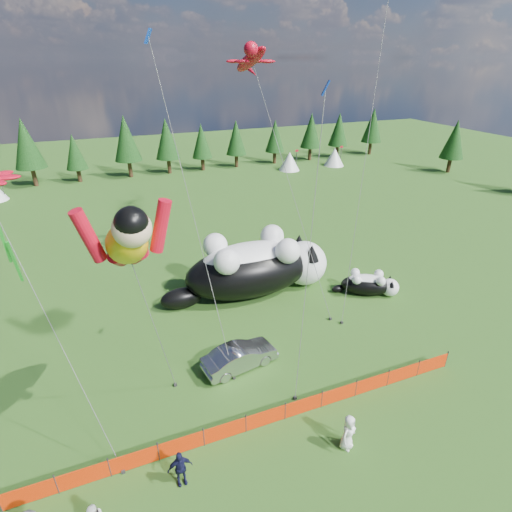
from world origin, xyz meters
The scene contains 13 objects.
ground centered at (0.00, 0.00, 0.00)m, with size 160.00×160.00×0.00m, color #0C3309.
safety_fence centered at (0.00, -3.00, 0.50)m, with size 22.06×0.06×1.10m.
tree_line centered at (0.00, 45.00, 4.00)m, with size 90.00×4.00×8.00m, color black, non-canonical shape.
festival_tents centered at (11.00, 40.00, 1.40)m, with size 50.00×3.20×2.80m, color white, non-canonical shape.
cat_large centered at (4.06, 8.40, 2.17)m, with size 12.65×4.53×4.58m.
cat_small centered at (11.64, 5.13, 0.84)m, with size 4.50×3.24×1.76m.
car centered at (0.23, 1.26, 0.71)m, with size 1.50×4.30×1.42m, color #A7A7AB.
spectator_c centered at (-4.32, -4.35, 0.87)m, with size 1.02×0.52×1.75m, color black.
spectator_e centered at (2.93, -5.39, 0.91)m, with size 0.89×0.58×1.81m, color white.
superhero_kite centered at (-4.86, -0.86, 9.43)m, with size 4.83×5.27×11.89m.
gecko_kite centered at (6.10, 14.78, 15.55)m, with size 3.72×14.91×19.26m.
diamond_kite_a centered at (-2.22, 5.21, 15.44)m, with size 2.24×5.63×17.53m.
diamond_kite_c centered at (3.72, 0.03, 13.57)m, with size 2.15×2.76×15.22m.
Camera 1 is at (-5.34, -15.29, 15.69)m, focal length 28.00 mm.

